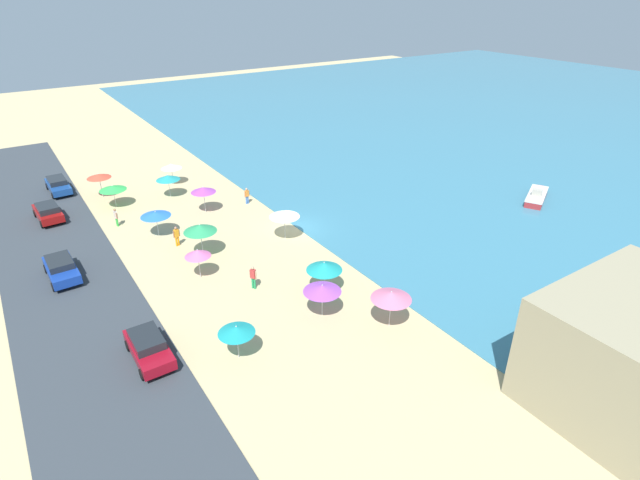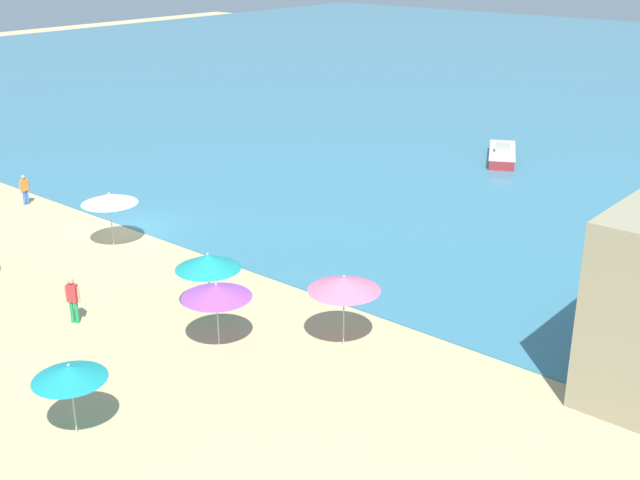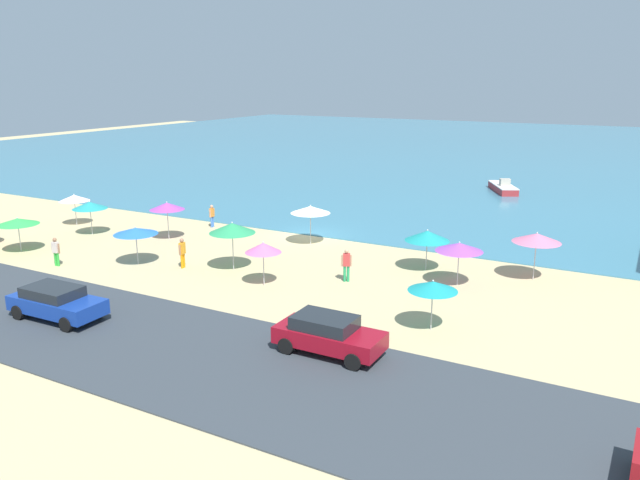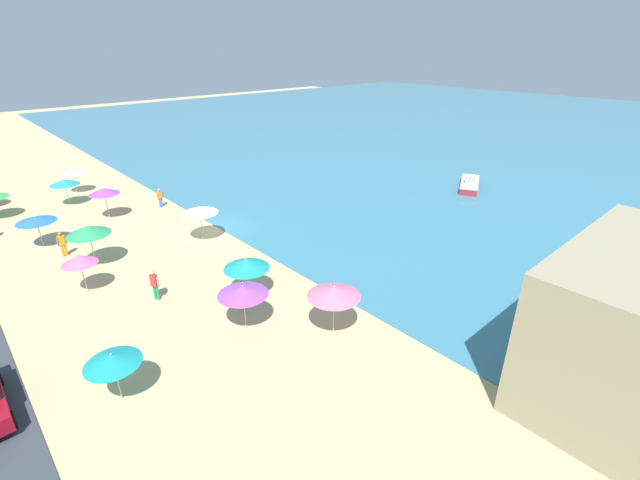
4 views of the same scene
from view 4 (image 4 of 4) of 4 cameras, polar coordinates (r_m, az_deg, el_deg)
name	(u,v)px [view 4 (image 4 of 4)]	position (r m, az deg, el deg)	size (l,w,h in m)	color
ground_plane	(219,228)	(32.44, -13.34, 1.52)	(160.00, 160.00, 0.00)	tan
sea	(537,132)	(74.97, 26.93, 12.68)	(150.00, 110.00, 0.05)	teal
beach_umbrella_0	(104,191)	(36.66, -26.87, 5.84)	(2.22, 2.22, 2.49)	#B2B2B7
beach_umbrella_1	(72,172)	(44.75, -30.17, 7.88)	(2.11, 2.11, 2.23)	#B2B2B7
beach_umbrella_2	(199,210)	(30.02, -15.79, 3.88)	(2.48, 2.48, 2.51)	#B2B2B7
beach_umbrella_3	(112,359)	(17.97, -25.97, -14.11)	(2.07, 2.07, 2.19)	#B2B2B7
beach_umbrella_5	(243,290)	(20.32, -10.25, -6.64)	(2.39, 2.39, 2.28)	#B2B2B7
beach_umbrella_7	(36,219)	(33.73, -33.67, 2.30)	(2.43, 2.43, 2.17)	#B2B2B7
beach_umbrella_8	(79,260)	(26.15, -29.45, -2.29)	(1.84, 1.84, 2.29)	#B2B2B7
beach_umbrella_9	(88,230)	(28.89, -28.54, 1.16)	(2.50, 2.50, 2.69)	#B2B2B7
beach_umbrella_10	(246,264)	(22.79, -9.80, -3.12)	(2.43, 2.43, 2.28)	#B2B2B7
beach_umbrella_11	(334,292)	(19.47, 1.87, -6.90)	(2.46, 2.46, 2.54)	#B2B2B7
beach_umbrella_12	(64,182)	(41.51, -30.94, 6.63)	(2.27, 2.27, 2.28)	#B2B2B7
bather_0	(155,284)	(24.17, -21.19, -5.43)	(0.51, 0.36, 1.74)	#249757
bather_1	(62,243)	(31.65, -31.14, -0.31)	(0.28, 0.56, 1.68)	orange
bather_3	(160,197)	(37.91, -20.56, 5.42)	(0.26, 0.57, 1.58)	#3F74C9
skiff_nearshore	(470,184)	(42.81, 19.31, 7.06)	(3.70, 5.39, 1.25)	#B12D30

